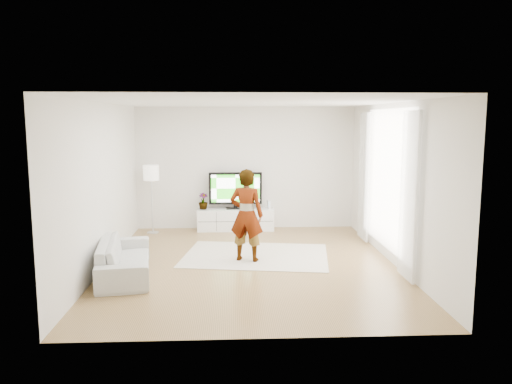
{
  "coord_description": "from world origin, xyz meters",
  "views": [
    {
      "loc": [
        -0.32,
        -8.45,
        2.51
      ],
      "look_at": [
        0.11,
        0.4,
        1.22
      ],
      "focal_mm": 35.0,
      "sensor_mm": 36.0,
      "label": 1
    }
  ],
  "objects_px": {
    "rug": "(256,255)",
    "sofa": "(124,258)",
    "player": "(246,215)",
    "floor_lamp": "(151,176)",
    "television": "(235,189)",
    "media_console": "(236,219)"
  },
  "relations": [
    {
      "from": "media_console",
      "to": "player",
      "type": "height_order",
      "value": "player"
    },
    {
      "from": "television",
      "to": "media_console",
      "type": "bearing_deg",
      "value": -90.0
    },
    {
      "from": "rug",
      "to": "player",
      "type": "distance_m",
      "value": 0.91
    },
    {
      "from": "television",
      "to": "player",
      "type": "bearing_deg",
      "value": -86.12
    },
    {
      "from": "rug",
      "to": "sofa",
      "type": "xyz_separation_m",
      "value": [
        -2.19,
        -1.05,
        0.28
      ]
    },
    {
      "from": "player",
      "to": "sofa",
      "type": "relative_size",
      "value": 0.83
    },
    {
      "from": "sofa",
      "to": "television",
      "type": "bearing_deg",
      "value": -38.22
    },
    {
      "from": "player",
      "to": "media_console",
      "type": "bearing_deg",
      "value": -70.78
    },
    {
      "from": "player",
      "to": "television",
      "type": "bearing_deg",
      "value": -70.83
    },
    {
      "from": "media_console",
      "to": "television",
      "type": "distance_m",
      "value": 0.7
    },
    {
      "from": "television",
      "to": "sofa",
      "type": "xyz_separation_m",
      "value": [
        -1.83,
        -3.3,
        -0.65
      ]
    },
    {
      "from": "media_console",
      "to": "rug",
      "type": "bearing_deg",
      "value": -80.88
    },
    {
      "from": "rug",
      "to": "sofa",
      "type": "bearing_deg",
      "value": -154.35
    },
    {
      "from": "sofa",
      "to": "floor_lamp",
      "type": "relative_size",
      "value": 1.31
    },
    {
      "from": "media_console",
      "to": "rug",
      "type": "height_order",
      "value": "media_console"
    },
    {
      "from": "player",
      "to": "rug",
      "type": "bearing_deg",
      "value": -103.91
    },
    {
      "from": "sofa",
      "to": "player",
      "type": "bearing_deg",
      "value": -79.33
    },
    {
      "from": "media_console",
      "to": "rug",
      "type": "relative_size",
      "value": 0.66
    },
    {
      "from": "television",
      "to": "rug",
      "type": "relative_size",
      "value": 0.46
    },
    {
      "from": "floor_lamp",
      "to": "sofa",
      "type": "bearing_deg",
      "value": -89.59
    },
    {
      "from": "television",
      "to": "player",
      "type": "xyz_separation_m",
      "value": [
        0.17,
        -2.58,
        -0.11
      ]
    },
    {
      "from": "rug",
      "to": "player",
      "type": "xyz_separation_m",
      "value": [
        -0.18,
        -0.33,
        0.83
      ]
    }
  ]
}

